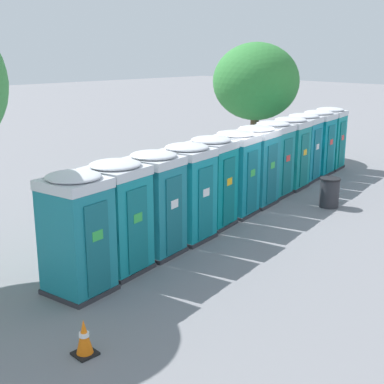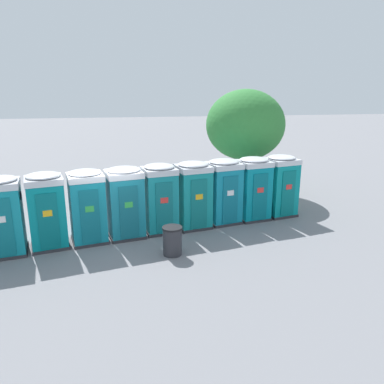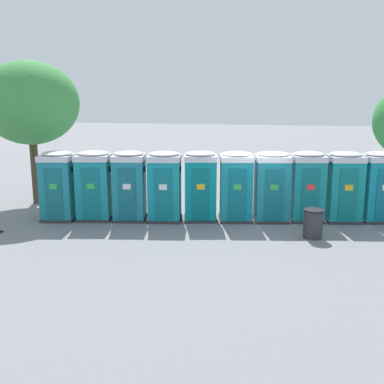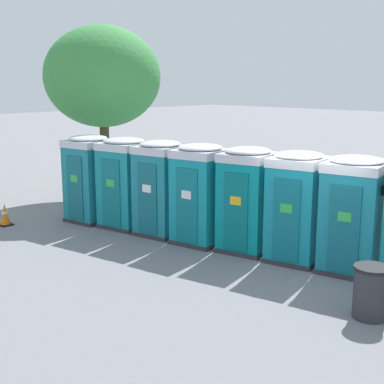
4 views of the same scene
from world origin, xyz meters
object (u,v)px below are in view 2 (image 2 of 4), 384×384
at_px(portapotty_6, 125,202).
at_px(portapotty_8, 193,195).
at_px(portapotty_9, 223,191).
at_px(portapotty_7, 160,198).
at_px(portapotty_10, 253,188).
at_px(portapotty_5, 87,206).
at_px(street_tree_0, 245,125).
at_px(portapotty_3, 3,216).
at_px(trash_can, 172,241).
at_px(portapotty_11, 280,185).
at_px(portapotty_4, 47,210).

bearing_deg(portapotty_6, portapotty_8, 11.37).
bearing_deg(portapotty_9, portapotty_7, -168.71).
height_order(portapotty_7, portapotty_10, same).
relative_size(portapotty_5, street_tree_0, 0.49).
height_order(portapotty_8, portapotty_10, same).
distance_m(portapotty_3, portapotty_7, 5.19).
xyz_separation_m(portapotty_7, trash_can, (0.16, -2.17, -0.81)).
xyz_separation_m(portapotty_7, street_tree_0, (4.71, 4.56, 2.14)).
bearing_deg(portapotty_6, portapotty_7, 13.70).
height_order(portapotty_8, portapotty_9, same).
relative_size(portapotty_6, portapotty_9, 1.00).
bearing_deg(street_tree_0, portapotty_9, -118.07).
bearing_deg(portapotty_9, street_tree_0, 61.93).
distance_m(portapotty_3, portapotty_5, 2.59).
xyz_separation_m(portapotty_5, portapotty_7, (2.54, 0.55, 0.00)).
distance_m(portapotty_6, portapotty_9, 3.89).
distance_m(portapotty_5, portapotty_8, 3.89).
distance_m(portapotty_3, portapotty_9, 7.78).
xyz_separation_m(portapotty_11, street_tree_0, (-0.39, 3.61, 2.14)).
relative_size(portapotty_9, trash_can, 2.71).
relative_size(portapotty_5, portapotty_6, 1.00).
bearing_deg(trash_can, portapotty_10, 38.02).
bearing_deg(portapotty_11, portapotty_5, -168.91).
relative_size(portapotty_4, portapotty_6, 1.00).
height_order(portapotty_10, trash_can, portapotty_10).
relative_size(portapotty_6, portapotty_7, 1.00).
xyz_separation_m(portapotty_4, portapotty_9, (6.36, 1.27, -0.00)).
height_order(portapotty_5, portapotty_10, same).
bearing_deg(portapotty_7, portapotty_3, -167.67).
xyz_separation_m(portapotty_6, street_tree_0, (5.97, 4.87, 2.14)).
height_order(portapotty_7, portapotty_11, same).
height_order(portapotty_3, portapotty_11, same).
bearing_deg(portapotty_5, portapotty_10, 11.06).
bearing_deg(portapotty_4, trash_can, -19.44).
height_order(portapotty_5, street_tree_0, street_tree_0).
relative_size(portapotty_3, portapotty_6, 1.00).
bearing_deg(portapotty_8, portapotty_9, 13.53).
bearing_deg(portapotty_3, portapotty_11, 11.44).
height_order(portapotty_5, portapotty_7, same).
bearing_deg(portapotty_10, street_tree_0, 77.20).
height_order(portapotty_5, portapotty_11, same).
xyz_separation_m(portapotty_6, portapotty_9, (3.80, 0.82, 0.00)).
bearing_deg(portapotty_3, portapotty_8, 11.67).
bearing_deg(portapotty_4, street_tree_0, 32.02).
bearing_deg(portapotty_10, portapotty_7, -169.66).
relative_size(portapotty_6, street_tree_0, 0.49).
height_order(portapotty_4, trash_can, portapotty_4).
bearing_deg(street_tree_0, portapotty_3, -149.88).
xyz_separation_m(portapotty_6, trash_can, (1.42, -1.86, -0.81)).
bearing_deg(portapotty_9, portapotty_3, -168.02).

